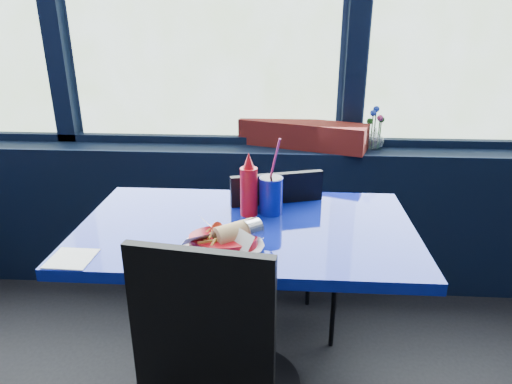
# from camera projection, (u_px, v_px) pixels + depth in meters

# --- Properties ---
(window_sill) EXTENTS (5.00, 0.26, 0.80)m
(window_sill) POSITION_uv_depth(u_px,v_px,m) (207.00, 214.00, 2.60)
(window_sill) COLOR black
(window_sill) RESTS_ON ground
(near_table) EXTENTS (1.20, 0.70, 0.75)m
(near_table) POSITION_uv_depth(u_px,v_px,m) (247.00, 269.00, 1.71)
(near_table) COLOR black
(near_table) RESTS_ON ground
(chair_near_back) EXTENTS (0.49, 0.49, 0.87)m
(chair_near_back) POSITION_uv_depth(u_px,v_px,m) (284.00, 245.00, 2.03)
(chair_near_back) COLOR black
(chair_near_back) RESTS_ON ground
(planter_box) EXTENTS (0.69, 0.38, 0.13)m
(planter_box) POSITION_uv_depth(u_px,v_px,m) (302.00, 134.00, 2.42)
(planter_box) COLOR maroon
(planter_box) RESTS_ON window_sill
(flower_vase) EXTENTS (0.14, 0.14, 0.22)m
(flower_vase) POSITION_uv_depth(u_px,v_px,m) (374.00, 136.00, 2.39)
(flower_vase) COLOR silver
(flower_vase) RESTS_ON window_sill
(food_basket) EXTENTS (0.27, 0.26, 0.09)m
(food_basket) POSITION_uv_depth(u_px,v_px,m) (225.00, 239.00, 1.47)
(food_basket) COLOR #B60C16
(food_basket) RESTS_ON near_table
(ketchup_bottle) EXTENTS (0.07, 0.07, 0.24)m
(ketchup_bottle) POSITION_uv_depth(u_px,v_px,m) (249.00, 188.00, 1.69)
(ketchup_bottle) COLOR #B60C16
(ketchup_bottle) RESTS_ON near_table
(soda_cup) EXTENTS (0.09, 0.09, 0.30)m
(soda_cup) POSITION_uv_depth(u_px,v_px,m) (271.00, 195.00, 1.72)
(soda_cup) COLOR navy
(soda_cup) RESTS_ON near_table
(napkin) EXTENTS (0.13, 0.13, 0.00)m
(napkin) POSITION_uv_depth(u_px,v_px,m) (71.00, 259.00, 1.41)
(napkin) COLOR white
(napkin) RESTS_ON near_table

